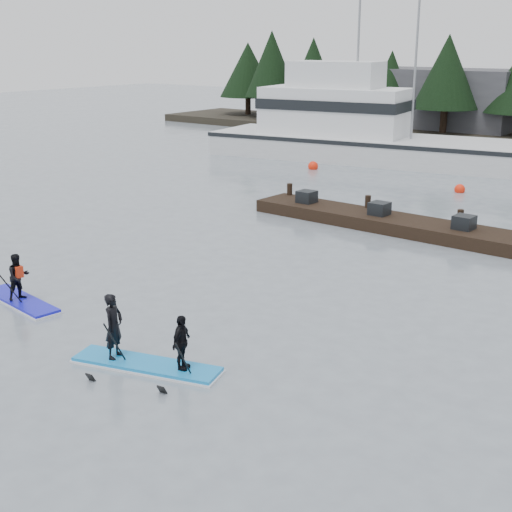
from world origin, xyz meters
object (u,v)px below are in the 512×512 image
Objects in this scene: fishing_boat_large at (360,145)px; paddleboard_duo at (146,345)px; paddleboard_solo at (19,286)px; floating_dock at (425,229)px.

paddleboard_duo is (10.85, -28.89, -0.31)m from fishing_boat_large.
paddleboard_solo is (5.05, -28.12, -0.34)m from fishing_boat_large.
fishing_boat_large reaches higher than paddleboard_solo.
paddleboard_duo is at bearing 0.06° from paddleboard_solo.
paddleboard_solo is (-5.94, -13.66, 0.26)m from floating_dock.
fishing_boat_large is at bearing 107.74° from paddleboard_solo.
fishing_boat_large is 5.75× the size of paddleboard_duo.
paddleboard_duo is (-0.13, -14.43, 0.29)m from floating_dock.
fishing_boat_large is at bearing 129.24° from floating_dock.
fishing_boat_large is 30.86m from paddleboard_duo.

